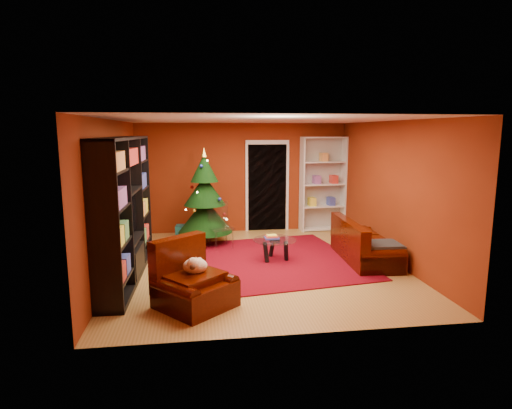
{
  "coord_description": "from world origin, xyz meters",
  "views": [
    {
      "loc": [
        -1.1,
        -7.43,
        2.41
      ],
      "look_at": [
        0.0,
        0.4,
        1.05
      ],
      "focal_mm": 30.0,
      "sensor_mm": 36.0,
      "label": 1
    }
  ],
  "objects": [
    {
      "name": "rug",
      "position": [
        0.42,
        0.25,
        0.01
      ],
      "size": [
        3.21,
        3.61,
        0.02
      ],
      "primitive_type": "cube",
      "rotation": [
        0.0,
        0.0,
        0.14
      ],
      "color": "#690410",
      "rests_on": "floor"
    },
    {
      "name": "wall_left",
      "position": [
        -2.52,
        0.0,
        1.3
      ],
      "size": [
        0.05,
        5.5,
        2.6
      ],
      "primitive_type": "cube",
      "color": "maroon",
      "rests_on": "ground"
    },
    {
      "name": "wall_back",
      "position": [
        0.0,
        2.77,
        1.3
      ],
      "size": [
        5.0,
        0.05,
        2.6
      ],
      "primitive_type": "cube",
      "color": "maroon",
      "rests_on": "ground"
    },
    {
      "name": "coffee_table",
      "position": [
        0.33,
        0.22,
        0.21
      ],
      "size": [
        0.84,
        0.84,
        0.51
      ],
      "primitive_type": null,
      "rotation": [
        0.0,
        0.0,
        0.04
      ],
      "color": "gray",
      "rests_on": "rug"
    },
    {
      "name": "media_unit",
      "position": [
        -2.27,
        -0.39,
        1.16
      ],
      "size": [
        0.54,
        3.03,
        2.32
      ],
      "primitive_type": null,
      "rotation": [
        0.0,
        0.0,
        -0.03
      ],
      "color": "black",
      "rests_on": "floor"
    },
    {
      "name": "gift_box_teal",
      "position": [
        -1.42,
        2.11,
        0.16
      ],
      "size": [
        0.34,
        0.34,
        0.32
      ],
      "primitive_type": "cube",
      "rotation": [
        0.0,
        0.0,
        -0.08
      ],
      "color": "#166068",
      "rests_on": "floor"
    },
    {
      "name": "acrylic_chair",
      "position": [
        -0.61,
        1.19,
        0.43
      ],
      "size": [
        0.57,
        0.59,
        0.86
      ],
      "primitive_type": null,
      "rotation": [
        0.0,
        0.0,
        0.3
      ],
      "color": "#66605B",
      "rests_on": "rug"
    },
    {
      "name": "christmas_tree",
      "position": [
        -0.93,
        1.67,
        1.01
      ],
      "size": [
        1.45,
        1.45,
        2.08
      ],
      "primitive_type": null,
      "rotation": [
        0.0,
        0.0,
        0.3
      ],
      "color": "black",
      "rests_on": "floor"
    },
    {
      "name": "gift_box_red",
      "position": [
        -0.81,
        2.33,
        0.12
      ],
      "size": [
        0.27,
        0.27,
        0.24
      ],
      "primitive_type": "cube",
      "rotation": [
        0.0,
        0.0,
        0.17
      ],
      "color": "#AC3F27",
      "rests_on": "floor"
    },
    {
      "name": "armchair",
      "position": [
        -1.15,
        -1.75,
        0.38
      ],
      "size": [
        1.38,
        1.38,
        0.76
      ],
      "primitive_type": null,
      "rotation": [
        0.0,
        0.0,
        0.72
      ],
      "color": "black",
      "rests_on": "rug"
    },
    {
      "name": "white_bookshelf",
      "position": [
        1.95,
        2.57,
        1.14
      ],
      "size": [
        1.1,
        0.44,
        2.34
      ],
      "primitive_type": null,
      "rotation": [
        0.0,
        0.0,
        0.05
      ],
      "color": "white",
      "rests_on": "floor"
    },
    {
      "name": "wall_right",
      "position": [
        2.52,
        0.0,
        1.3
      ],
      "size": [
        0.05,
        5.5,
        2.6
      ],
      "primitive_type": "cube",
      "color": "maroon",
      "rests_on": "ground"
    },
    {
      "name": "floor",
      "position": [
        0.0,
        0.0,
        -0.03
      ],
      "size": [
        5.0,
        5.5,
        0.05
      ],
      "primitive_type": "cube",
      "color": "#A17637",
      "rests_on": "ground"
    },
    {
      "name": "sofa",
      "position": [
        2.02,
        -0.01,
        0.39
      ],
      "size": [
        0.9,
        1.86,
        0.79
      ],
      "primitive_type": null,
      "rotation": [
        0.0,
        0.0,
        1.53
      ],
      "color": "black",
      "rests_on": "rug"
    },
    {
      "name": "ceiling",
      "position": [
        0.0,
        0.0,
        2.62
      ],
      "size": [
        5.0,
        5.5,
        0.05
      ],
      "primitive_type": "cube",
      "color": "silver",
      "rests_on": "wall_back"
    },
    {
      "name": "dog",
      "position": [
        -1.14,
        -1.68,
        0.57
      ],
      "size": [
        0.5,
        0.49,
        0.25
      ],
      "primitive_type": null,
      "rotation": [
        0.0,
        0.0,
        0.72
      ],
      "color": "beige",
      "rests_on": "armchair"
    },
    {
      "name": "doorway",
      "position": [
        0.6,
        2.73,
        1.05
      ],
      "size": [
        1.06,
        0.6,
        2.16
      ],
      "primitive_type": null,
      "color": "black",
      "rests_on": "floor"
    }
  ]
}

